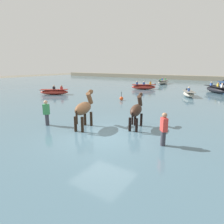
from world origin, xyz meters
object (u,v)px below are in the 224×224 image
boat_distant_east (54,92)px  person_onlooker_left (164,131)px  boat_far_offshore (217,89)px  boat_near_port (189,94)px  boat_mid_outer (163,82)px  person_wading_mid (47,114)px  boat_far_inshore (224,85)px  boat_mid_channel (144,87)px  channel_buoy (121,98)px  horse_trailing_bay (84,109)px  horse_lead_dark_bay (136,111)px

boat_distant_east → person_onlooker_left: person_onlooker_left is taller
boat_far_offshore → boat_near_port: bearing=-113.5°
boat_far_offshore → person_onlooker_left: person_onlooker_left is taller
boat_mid_outer → person_wading_mid: bearing=-84.8°
boat_far_offshore → boat_far_inshore: (0.49, 5.13, 0.07)m
boat_mid_channel → person_onlooker_left: 18.53m
boat_far_inshore → channel_buoy: bearing=-115.0°
boat_far_inshore → channel_buoy: boat_far_inshore is taller
boat_far_inshore → boat_mid_channel: bearing=-143.1°
boat_mid_outer → boat_far_offshore: (8.75, -6.98, 0.04)m
horse_trailing_bay → boat_mid_channel: 17.18m
boat_mid_channel → boat_far_offshore: (8.53, 1.65, 0.05)m
boat_mid_channel → boat_near_port: (6.42, -3.21, -0.05)m
boat_near_port → boat_far_offshore: 5.31m
horse_trailing_bay → boat_mid_outer: bearing=99.8°
horse_lead_dark_bay → boat_far_offshore: horse_lead_dark_bay is taller
horse_trailing_bay → person_wading_mid: bearing=-159.1°
horse_trailing_bay → boat_near_port: 13.66m
horse_trailing_bay → person_onlooker_left: 4.09m
boat_mid_channel → boat_mid_outer: 8.64m
horse_trailing_bay → boat_far_offshore: bearing=76.5°
boat_mid_channel → boat_near_port: bearing=-26.6°
boat_far_inshore → person_onlooker_left: person_onlooker_left is taller
boat_distant_east → channel_buoy: boat_distant_east is taller
boat_far_offshore → person_wading_mid: size_ratio=2.28×
horse_trailing_bay → boat_distant_east: (-10.42, 6.89, -0.71)m
boat_distant_east → channel_buoy: size_ratio=3.78×
horse_trailing_bay → boat_far_offshore: horse_trailing_bay is taller
horse_trailing_bay → boat_near_port: (2.29, 13.45, -0.71)m
boat_far_offshore → horse_lead_dark_bay: bearing=-97.4°
boat_near_port → boat_far_offshore: bearing=66.5°
person_wading_mid → channel_buoy: (-0.44, 8.57, -0.41)m
person_onlooker_left → horse_lead_dark_bay: bearing=143.5°
boat_distant_east → boat_far_inshore: size_ratio=0.70×
horse_trailing_bay → boat_near_port: horse_trailing_bay is taller
boat_distant_east → boat_near_port: 14.30m
horse_lead_dark_bay → boat_mid_outer: (-6.57, 23.87, -0.57)m
horse_lead_dark_bay → boat_distant_east: 13.78m
boat_far_offshore → channel_buoy: (-6.81, -10.50, -0.20)m
boat_mid_outer → person_wading_mid: (2.38, -26.04, 0.26)m
boat_near_port → person_onlooker_left: (1.79, -13.40, 0.31)m
boat_near_port → boat_far_offshore: (2.12, 4.87, 0.09)m
horse_lead_dark_bay → boat_mid_channel: size_ratio=0.60×
boat_far_offshore → boat_far_inshore: 5.16m
horse_lead_dark_bay → channel_buoy: (-4.62, 6.39, -0.73)m
boat_near_port → boat_far_inshore: (2.61, 10.00, 0.17)m
boat_near_port → person_onlooker_left: bearing=-82.4°
person_wading_mid → boat_far_offshore: bearing=71.5°
boat_distant_east → boat_near_port: bearing=27.3°
horse_lead_dark_bay → boat_far_offshore: size_ratio=0.54×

